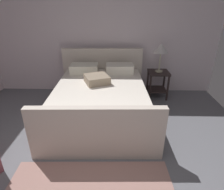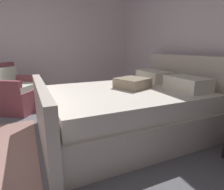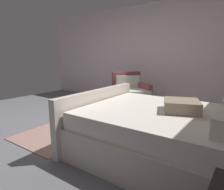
% 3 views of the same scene
% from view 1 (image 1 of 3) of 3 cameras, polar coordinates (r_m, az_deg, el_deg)
% --- Properties ---
extents(wall_back, '(5.18, 0.12, 2.61)m').
position_cam_1_polar(wall_back, '(4.45, -2.84, 17.61)').
color(wall_back, silver).
rests_on(wall_back, ground).
extents(bed, '(1.83, 2.30, 1.06)m').
position_cam_1_polar(bed, '(3.48, -3.39, -1.21)').
color(bed, beige).
rests_on(bed, ground).
extents(nightstand_right, '(0.44, 0.44, 0.60)m').
position_cam_1_polar(nightstand_right, '(4.34, 13.61, 4.41)').
color(nightstand_right, '#2D2120').
rests_on(nightstand_right, ground).
extents(table_lamp_right, '(0.31, 0.31, 0.60)m').
position_cam_1_polar(table_lamp_right, '(4.15, 14.58, 13.30)').
color(table_lamp_right, '#B7B293').
rests_on(table_lamp_right, nightstand_right).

